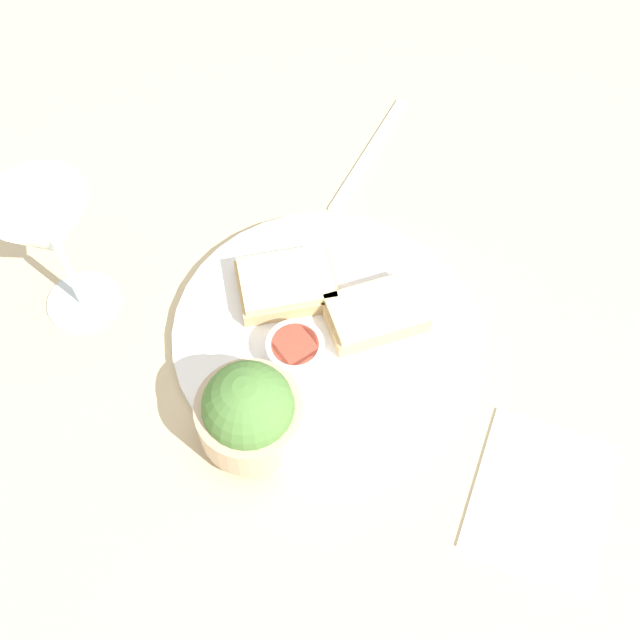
% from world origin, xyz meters
% --- Properties ---
extents(ground_plane, '(4.00, 4.00, 0.00)m').
position_xyz_m(ground_plane, '(0.00, 0.00, 0.00)').
color(ground_plane, '#C6B289').
extents(dinner_plate, '(0.30, 0.30, 0.01)m').
position_xyz_m(dinner_plate, '(0.00, 0.00, 0.01)').
color(dinner_plate, white).
rests_on(dinner_plate, ground_plane).
extents(salad_bowl, '(0.10, 0.10, 0.09)m').
position_xyz_m(salad_bowl, '(0.09, 0.09, 0.05)').
color(salad_bowl, tan).
rests_on(salad_bowl, dinner_plate).
extents(sauce_ramekin, '(0.06, 0.06, 0.03)m').
position_xyz_m(sauce_ramekin, '(0.03, 0.02, 0.03)').
color(sauce_ramekin, white).
rests_on(sauce_ramekin, dinner_plate).
extents(cheese_toast_near, '(0.10, 0.07, 0.03)m').
position_xyz_m(cheese_toast_near, '(0.02, -0.05, 0.03)').
color(cheese_toast_near, tan).
rests_on(cheese_toast_near, dinner_plate).
extents(cheese_toast_far, '(0.10, 0.07, 0.03)m').
position_xyz_m(cheese_toast_far, '(-0.06, 0.00, 0.03)').
color(cheese_toast_far, tan).
rests_on(cheese_toast_far, dinner_plate).
extents(wine_glass, '(0.09, 0.09, 0.17)m').
position_xyz_m(wine_glass, '(0.23, -0.10, 0.12)').
color(wine_glass, silver).
rests_on(wine_glass, ground_plane).
extents(napkin, '(0.17, 0.18, 0.01)m').
position_xyz_m(napkin, '(-0.16, 0.21, 0.00)').
color(napkin, white).
rests_on(napkin, ground_plane).
extents(fork, '(0.13, 0.15, 0.01)m').
position_xyz_m(fork, '(-0.11, -0.23, 0.00)').
color(fork, silver).
rests_on(fork, ground_plane).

